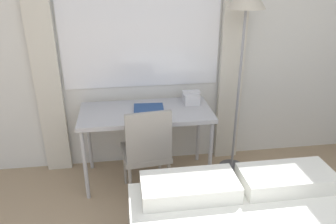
# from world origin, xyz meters

# --- Properties ---
(wall_back_with_window) EXTENTS (5.18, 0.13, 2.70)m
(wall_back_with_window) POSITION_xyz_m (-0.03, 2.66, 1.35)
(wall_back_with_window) COLOR silver
(wall_back_with_window) RESTS_ON ground_plane
(desk) EXTENTS (1.21, 0.58, 0.73)m
(desk) POSITION_xyz_m (-0.23, 2.29, 0.67)
(desk) COLOR #B2B2B7
(desk) RESTS_ON ground_plane
(desk_chair) EXTENTS (0.44, 0.44, 0.89)m
(desk_chair) POSITION_xyz_m (-0.25, 1.99, 0.50)
(desk_chair) COLOR gray
(desk_chair) RESTS_ON ground_plane
(standing_lamp) EXTENTS (0.33, 0.33, 1.86)m
(standing_lamp) POSITION_xyz_m (0.65, 2.31, 1.60)
(standing_lamp) COLOR #4C4C51
(standing_lamp) RESTS_ON ground_plane
(telephone) EXTENTS (0.17, 0.19, 0.12)m
(telephone) POSITION_xyz_m (0.22, 2.43, 0.78)
(telephone) COLOR silver
(telephone) RESTS_ON desk
(book) EXTENTS (0.28, 0.23, 0.02)m
(book) POSITION_xyz_m (-0.20, 2.31, 0.74)
(book) COLOR navy
(book) RESTS_ON desk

